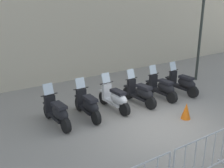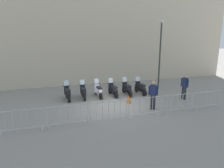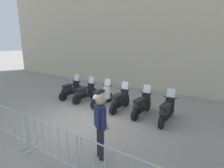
{
  "view_description": "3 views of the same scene",
  "coord_description": "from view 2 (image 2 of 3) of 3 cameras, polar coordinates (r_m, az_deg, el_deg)",
  "views": [
    {
      "loc": [
        -4.36,
        -6.35,
        3.9
      ],
      "look_at": [
        -0.93,
        1.86,
        0.94
      ],
      "focal_mm": 43.22,
      "sensor_mm": 36.0,
      "label": 1
    },
    {
      "loc": [
        -1.39,
        -11.67,
        4.16
      ],
      "look_at": [
        0.03,
        1.24,
        1.06
      ],
      "focal_mm": 31.28,
      "sensor_mm": 36.0,
      "label": 2
    },
    {
      "loc": [
        5.54,
        -3.93,
        3.08
      ],
      "look_at": [
        -0.41,
        1.99,
        1.12
      ],
      "focal_mm": 29.49,
      "sensor_mm": 36.0,
      "label": 3
    }
  ],
  "objects": [
    {
      "name": "barrier_segment_5",
      "position": [
        12.94,
        25.9,
        -4.3
      ],
      "size": [
        1.91,
        0.78,
        1.07
      ],
      "color": "#B2B5B7",
      "rests_on": "ground"
    },
    {
      "name": "motorcycle_4",
      "position": [
        14.45,
        4.49,
        -1.48
      ],
      "size": [
        0.68,
        1.71,
        1.24
      ],
      "color": "black",
      "rests_on": "ground"
    },
    {
      "name": "ground_plane",
      "position": [
        12.47,
        0.51,
        -6.06
      ],
      "size": [
        120.0,
        120.0,
        0.0
      ],
      "primitive_type": "plane",
      "color": "gray"
    },
    {
      "name": "barrier_segment_0",
      "position": [
        9.72,
        -25.03,
        -9.89
      ],
      "size": [
        1.91,
        0.78,
        1.07
      ],
      "color": "#B2B5B7",
      "rests_on": "ground"
    },
    {
      "name": "motorcycle_5",
      "position": [
        14.82,
        8.46,
        -1.2
      ],
      "size": [
        0.72,
        1.7,
        1.24
      ],
      "color": "black",
      "rests_on": "ground"
    },
    {
      "name": "officer_mid_plaza",
      "position": [
        11.66,
        11.95,
        -2.7
      ],
      "size": [
        0.51,
        0.34,
        1.73
      ],
      "color": "#23232D",
      "rests_on": "ground"
    },
    {
      "name": "motorcycle_3",
      "position": [
        14.1,
        0.42,
        -1.8
      ],
      "size": [
        0.73,
        1.7,
        1.24
      ],
      "color": "black",
      "rests_on": "ground"
    },
    {
      "name": "motorcycle_1",
      "position": [
        13.68,
        -8.33,
        -2.43
      ],
      "size": [
        0.63,
        1.72,
        1.24
      ],
      "color": "black",
      "rests_on": "ground"
    },
    {
      "name": "street_lamp",
      "position": [
        16.21,
        13.92,
        10.06
      ],
      "size": [
        0.36,
        0.36,
        5.45
      ],
      "color": "#2D332D",
      "rests_on": "ground"
    },
    {
      "name": "motorcycle_0",
      "position": [
        13.59,
        -12.81,
        -2.73
      ],
      "size": [
        0.72,
        1.7,
        1.24
      ],
      "color": "black",
      "rests_on": "ground"
    },
    {
      "name": "barrier_segment_4",
      "position": [
        11.68,
        18.55,
        -5.45
      ],
      "size": [
        1.91,
        0.78,
        1.07
      ],
      "color": "#B2B5B7",
      "rests_on": "ground"
    },
    {
      "name": "barrier_segment_2",
      "position": [
        9.95,
        -1.03,
        -8.03
      ],
      "size": [
        1.91,
        0.78,
        1.07
      ],
      "color": "#B2B5B7",
      "rests_on": "ground"
    },
    {
      "name": "officer_near_row_end",
      "position": [
        14.19,
        20.42,
        -0.38
      ],
      "size": [
        0.39,
        0.47,
        1.73
      ],
      "color": "#23232D",
      "rests_on": "ground"
    },
    {
      "name": "barrier_segment_3",
      "position": [
        10.66,
        9.58,
        -6.73
      ],
      "size": [
        1.91,
        0.78,
        1.07
      ],
      "color": "#B2B5B7",
      "rests_on": "ground"
    },
    {
      "name": "traffic_cone",
      "position": [
        12.71,
        4.92,
        -4.42
      ],
      "size": [
        0.32,
        0.32,
        0.55
      ],
      "primitive_type": "cone",
      "color": "orange",
      "rests_on": "ground"
    },
    {
      "name": "motorcycle_2",
      "position": [
        13.9,
        -3.93,
        -2.06
      ],
      "size": [
        0.71,
        1.71,
        1.24
      ],
      "color": "black",
      "rests_on": "ground"
    },
    {
      "name": "barrier_segment_1",
      "position": [
        9.62,
        -12.86,
        -9.14
      ],
      "size": [
        1.91,
        0.78,
        1.07
      ],
      "color": "#B2B5B7",
      "rests_on": "ground"
    }
  ]
}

